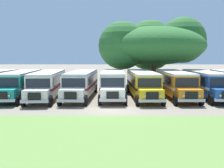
# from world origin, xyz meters

# --- Properties ---
(ground_plane) EXTENTS (220.00, 220.00, 0.00)m
(ground_plane) POSITION_xyz_m (0.00, 0.00, 0.00)
(ground_plane) COLOR slate
(foreground_grass_strip) EXTENTS (80.00, 11.71, 0.01)m
(foreground_grass_strip) POSITION_xyz_m (0.00, -8.25, 0.00)
(foreground_grass_strip) COLOR olive
(foreground_grass_strip) RESTS_ON ground_plane
(parked_bus_slot_1) EXTENTS (3.31, 10.93, 2.82)m
(parked_bus_slot_1) POSITION_xyz_m (-10.09, 6.17, 1.58)
(parked_bus_slot_1) COLOR teal
(parked_bus_slot_1) RESTS_ON ground_plane
(parked_bus_slot_2) EXTENTS (3.26, 10.92, 2.82)m
(parked_bus_slot_2) POSITION_xyz_m (-7.00, 5.76, 1.58)
(parked_bus_slot_2) COLOR silver
(parked_bus_slot_2) RESTS_ON ground_plane
(parked_bus_slot_3) EXTENTS (3.01, 10.88, 2.82)m
(parked_bus_slot_3) POSITION_xyz_m (-3.39, 6.17, 1.58)
(parked_bus_slot_3) COLOR silver
(parked_bus_slot_3) RESTS_ON ground_plane
(parked_bus_slot_4) EXTENTS (2.76, 10.85, 2.82)m
(parked_bus_slot_4) POSITION_xyz_m (0.05, 6.49, 1.58)
(parked_bus_slot_4) COLOR silver
(parked_bus_slot_4) RESTS_ON ground_plane
(parked_bus_slot_5) EXTENTS (3.04, 10.89, 2.82)m
(parked_bus_slot_5) POSITION_xyz_m (3.34, 6.22, 1.58)
(parked_bus_slot_5) COLOR yellow
(parked_bus_slot_5) RESTS_ON ground_plane
(parked_bus_slot_6) EXTENTS (2.85, 10.86, 2.82)m
(parked_bus_slot_6) POSITION_xyz_m (6.95, 6.45, 1.58)
(parked_bus_slot_6) COLOR orange
(parked_bus_slot_6) RESTS_ON ground_plane
(parked_bus_slot_7) EXTENTS (2.70, 10.84, 2.82)m
(parked_bus_slot_7) POSITION_xyz_m (10.32, 6.59, 1.58)
(parked_bus_slot_7) COLOR #23519E
(parked_bus_slot_7) RESTS_ON ground_plane
(broad_shade_tree) EXTENTS (15.89, 14.72, 10.29)m
(broad_shade_tree) POSITION_xyz_m (6.00, 15.99, 6.14)
(broad_shade_tree) COLOR brown
(broad_shade_tree) RESTS_ON ground_plane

